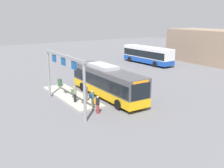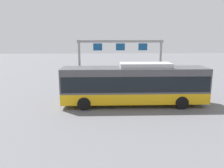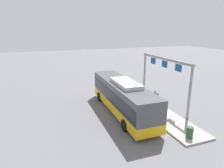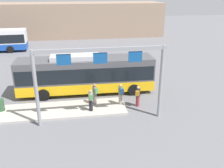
{
  "view_description": "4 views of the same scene",
  "coord_description": "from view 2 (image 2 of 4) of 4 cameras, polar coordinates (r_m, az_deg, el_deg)",
  "views": [
    {
      "loc": [
        22.87,
        -14.43,
        8.59
      ],
      "look_at": [
        1.22,
        -0.17,
        1.75
      ],
      "focal_mm": 41.54,
      "sensor_mm": 36.0,
      "label": 1
    },
    {
      "loc": [
        2.67,
        17.77,
        5.47
      ],
      "look_at": [
        1.74,
        -1.03,
        1.56
      ],
      "focal_mm": 36.31,
      "sensor_mm": 36.0,
      "label": 2
    },
    {
      "loc": [
        -17.03,
        7.37,
        8.24
      ],
      "look_at": [
        4.01,
        -0.43,
        1.86
      ],
      "focal_mm": 31.8,
      "sensor_mm": 36.0,
      "label": 3
    },
    {
      "loc": [
        -0.97,
        -20.37,
        8.67
      ],
      "look_at": [
        2.02,
        -1.61,
        1.28
      ],
      "focal_mm": 39.85,
      "sensor_mm": 36.0,
      "label": 4
    }
  ],
  "objects": [
    {
      "name": "bus_main",
      "position": [
        18.33,
        5.63,
        0.18
      ],
      "size": [
        11.61,
        2.82,
        3.46
      ],
      "rotation": [
        0.0,
        0.0,
        -0.01
      ],
      "color": "#EAAD14",
      "rests_on": "ground"
    },
    {
      "name": "ground_plane",
      "position": [
        18.78,
        5.49,
        -5.25
      ],
      "size": [
        120.0,
        120.0,
        0.0
      ],
      "primitive_type": "plane",
      "color": "slate"
    },
    {
      "name": "person_waiting_mid",
      "position": [
        22.28,
        3.89,
        0.27
      ],
      "size": [
        0.36,
        0.54,
        1.67
      ],
      "rotation": [
        0.0,
        0.0,
        1.65
      ],
      "color": "black",
      "rests_on": "platform_curb"
    },
    {
      "name": "person_waiting_near",
      "position": [
        21.68,
        -5.6,
        -0.51
      ],
      "size": [
        0.5,
        0.6,
        1.67
      ],
      "rotation": [
        0.0,
        0.0,
        1.14
      ],
      "color": "maroon",
      "rests_on": "ground"
    },
    {
      "name": "person_waiting_far",
      "position": [
        21.17,
        3.17,
        -0.33
      ],
      "size": [
        0.51,
        0.6,
        1.67
      ],
      "rotation": [
        0.0,
        0.0,
        2.03
      ],
      "color": "slate",
      "rests_on": "platform_curb"
    },
    {
      "name": "platform_sign_gantry",
      "position": [
        23.13,
        2.11,
        7.39
      ],
      "size": [
        8.69,
        0.24,
        5.2
      ],
      "color": "gray",
      "rests_on": "ground"
    },
    {
      "name": "trash_bin",
      "position": [
        23.05,
        20.67,
        -1.2
      ],
      "size": [
        0.52,
        0.52,
        0.9
      ],
      "primitive_type": "cylinder",
      "color": "#2D5133",
      "rests_on": "platform_curb"
    },
    {
      "name": "person_boarding",
      "position": [
        21.41,
        -2.15,
        -0.18
      ],
      "size": [
        0.41,
        0.57,
        1.67
      ],
      "rotation": [
        0.0,
        0.0,
        1.78
      ],
      "color": "gray",
      "rests_on": "platform_curb"
    },
    {
      "name": "platform_curb",
      "position": [
        22.29,
        10.08,
        -2.44
      ],
      "size": [
        10.0,
        2.8,
        0.16
      ],
      "primitive_type": "cube",
      "color": "#B2ADA3",
      "rests_on": "ground"
    }
  ]
}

